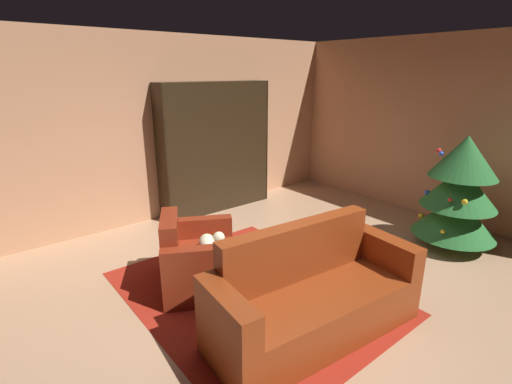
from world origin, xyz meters
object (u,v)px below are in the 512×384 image
object	(u,v)px
book_stack_on_table	(276,254)
decorated_tree	(459,191)
couch_red	(312,299)
coffee_table	(273,262)
armchair_red	(198,261)
bookshelf_unit	(223,149)
bottle_on_table	(256,255)

from	to	relation	value
book_stack_on_table	decorated_tree	size ratio (longest dim) A/B	0.14
couch_red	coffee_table	xyz separation A→B (m)	(-0.61, 0.07, 0.07)
decorated_tree	couch_red	bearing A→B (deg)	-89.76
armchair_red	couch_red	xyz separation A→B (m)	(1.29, 0.41, 0.03)
bookshelf_unit	decorated_tree	xyz separation A→B (m)	(3.19, 1.47, -0.24)
book_stack_on_table	decorated_tree	world-z (taller)	decorated_tree
armchair_red	book_stack_on_table	xyz separation A→B (m)	(0.68, 0.52, 0.18)
armchair_red	couch_red	world-z (taller)	couch_red
book_stack_on_table	bottle_on_table	bearing A→B (deg)	-97.78
coffee_table	armchair_red	bearing A→B (deg)	-144.67
couch_red	bottle_on_table	bearing A→B (deg)	-169.17
couch_red	decorated_tree	xyz separation A→B (m)	(-0.01, 2.72, 0.45)
bookshelf_unit	armchair_red	bearing A→B (deg)	-40.83
armchair_red	coffee_table	xyz separation A→B (m)	(0.68, 0.48, 0.10)
armchair_red	couch_red	distance (m)	1.35
couch_red	coffee_table	size ratio (longest dim) A/B	2.79
bookshelf_unit	couch_red	xyz separation A→B (m)	(3.20, -1.25, -0.69)
book_stack_on_table	coffee_table	bearing A→B (deg)	-93.88
bookshelf_unit	armchair_red	size ratio (longest dim) A/B	1.78
coffee_table	decorated_tree	distance (m)	2.74
book_stack_on_table	couch_red	bearing A→B (deg)	-10.61
coffee_table	decorated_tree	size ratio (longest dim) A/B	0.48
coffee_table	bottle_on_table	distance (m)	0.24
book_stack_on_table	bottle_on_table	world-z (taller)	bottle_on_table
armchair_red	bottle_on_table	world-z (taller)	armchair_red
bookshelf_unit	decorated_tree	bearing A→B (deg)	24.72
couch_red	book_stack_on_table	distance (m)	0.64
coffee_table	decorated_tree	world-z (taller)	decorated_tree
couch_red	decorated_tree	size ratio (longest dim) A/B	1.35
armchair_red	book_stack_on_table	distance (m)	0.88
coffee_table	book_stack_on_table	bearing A→B (deg)	86.12
bookshelf_unit	book_stack_on_table	bearing A→B (deg)	-23.59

